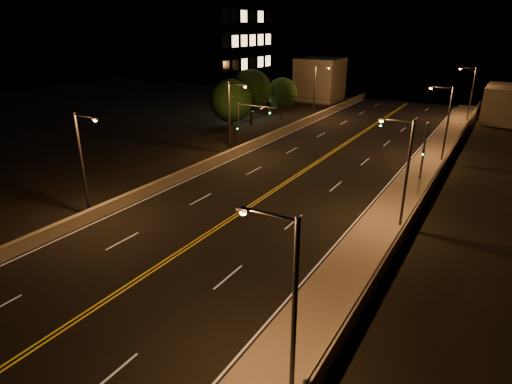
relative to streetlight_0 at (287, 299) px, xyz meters
The scene contains 24 objects.
ground 13.18m from the streetlight_0, 159.49° to the right, with size 160.00×160.00×0.00m, color black.
road 20.04m from the streetlight_0, 126.21° to the left, with size 18.00×120.00×0.02m, color black.
sidewalk 16.39m from the streetlight_0, 92.54° to the left, with size 3.60×120.00×0.30m, color gray.
curb 16.59m from the streetlight_0, 99.28° to the left, with size 0.14×120.00×0.15m, color gray.
parapet_wall 16.23m from the streetlight_0, 86.52° to the left, with size 0.30×120.00×1.00m, color gray.
jersey_barrier 26.26m from the streetlight_0, 142.69° to the left, with size 0.45×120.00×0.97m, color gray.
distant_building_right 64.96m from the streetlight_0, 85.58° to the left, with size 6.00×10.00×5.48m, color gray.
distant_building_left 73.82m from the streetlight_0, 111.87° to the left, with size 8.00×8.00×8.08m, color gray.
parapet_rail 16.11m from the streetlight_0, 86.52° to the left, with size 0.06×0.06×120.00m, color black.
lane_markings 19.98m from the streetlight_0, 126.34° to the left, with size 17.32×116.00×0.00m.
streetlight_0 is the anchor object (origin of this frame).
streetlight_1 18.29m from the streetlight_0, 90.00° to the left, with size 2.55×0.28×8.22m.
streetlight_2 37.28m from the streetlight_0, 90.00° to the left, with size 2.55×0.28×8.22m.
streetlight_3 61.68m from the streetlight_0, 90.00° to the left, with size 2.55×0.28×8.22m.
streetlight_4 22.87m from the streetlight_0, 159.29° to the left, with size 2.55×0.28×8.22m.
streetlight_5 35.40m from the streetlight_0, 127.18° to the left, with size 2.55×0.28×8.22m.
streetlight_6 56.73m from the streetlight_0, 112.15° to the left, with size 2.55×0.28×8.22m.
traffic_signal_right 29.57m from the streetlight_0, 92.96° to the left, with size 5.11×0.31×5.85m.
traffic_signal_left 35.81m from the streetlight_0, 124.48° to the left, with size 5.11×0.31×5.85m.
overhead_wires 27.82m from the streetlight_0, 114.52° to the left, with size 22.00×0.03×0.83m.
building_tower 62.28m from the streetlight_0, 132.53° to the left, with size 24.00×15.00×28.43m.
tree_0 43.73m from the streetlight_0, 126.55° to the left, with size 5.64×5.64×7.64m.
tree_1 50.54m from the streetlight_0, 122.91° to the left, with size 6.06×6.06×8.22m.
tree_2 54.93m from the streetlight_0, 117.66° to the left, with size 4.81×4.81×6.53m.
Camera 1 is at (17.26, -7.67, 14.29)m, focal length 30.00 mm.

